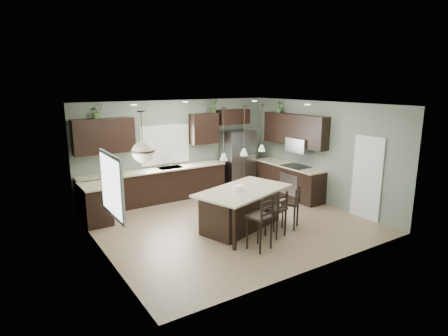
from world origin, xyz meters
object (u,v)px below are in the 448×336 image
refrigerator (237,160)px  bar_stool_center (276,214)px  plant_back_left (96,111)px  kitchen_island (243,209)px  bar_stool_right (290,208)px  serving_dish (238,188)px  bar_stool_left (259,222)px

refrigerator → bar_stool_center: (-1.48, -3.58, -0.41)m
bar_stool_center → plant_back_left: bearing=112.2°
kitchen_island → bar_stool_center: bearing=-85.2°
refrigerator → bar_stool_right: 3.50m
serving_dish → bar_stool_left: 1.12m
refrigerator → bar_stool_right: bearing=-104.2°
bar_stool_center → bar_stool_right: bearing=5.7°
serving_dish → bar_stool_left: (-0.19, -1.02, -0.43)m
bar_stool_left → bar_stool_right: (1.31, 0.53, -0.09)m
bar_stool_left → bar_stool_right: bearing=9.4°
refrigerator → serving_dish: bearing=-124.5°
bar_stool_center → plant_back_left: plant_back_left is taller
bar_stool_left → bar_stool_center: bearing=12.1°
refrigerator → serving_dish: 3.50m
refrigerator → plant_back_left: size_ratio=5.14×
bar_stool_right → plant_back_left: plant_back_left is taller
bar_stool_center → serving_dish: bearing=112.8°
refrigerator → kitchen_island: refrigerator is taller
kitchen_island → bar_stool_left: 1.15m
kitchen_island → serving_dish: 0.57m
refrigerator → kitchen_island: (-1.79, -2.82, -0.46)m
serving_dish → plant_back_left: size_ratio=0.67×
refrigerator → bar_stool_center: size_ratio=1.80×
kitchen_island → plant_back_left: bearing=110.4°
plant_back_left → bar_stool_center: bearing=-54.7°
bar_stool_right → plant_back_left: (-3.30, 3.57, 2.10)m
kitchen_island → bar_stool_right: (0.94, -0.55, 0.02)m
refrigerator → bar_stool_center: refrigerator is taller
refrigerator → serving_dish: size_ratio=7.71×
refrigerator → bar_stool_left: 4.48m
serving_dish → refrigerator: bearing=55.5°
kitchen_island → plant_back_left: (-2.36, 3.02, 2.12)m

